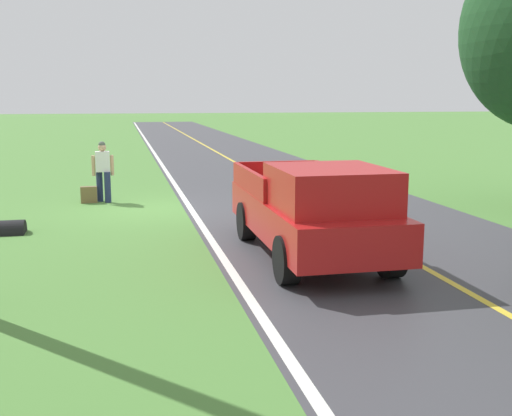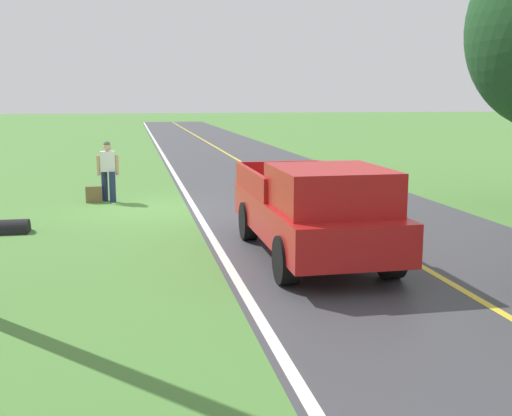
{
  "view_description": "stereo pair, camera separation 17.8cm",
  "coord_description": "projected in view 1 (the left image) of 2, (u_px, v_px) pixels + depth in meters",
  "views": [
    {
      "loc": [
        0.75,
        16.87,
        3.0
      ],
      "look_at": [
        -1.5,
        6.58,
        1.13
      ],
      "focal_mm": 44.03,
      "sensor_mm": 36.0,
      "label": 1
    },
    {
      "loc": [
        0.57,
        16.91,
        3.0
      ],
      "look_at": [
        -1.5,
        6.58,
        1.13
      ],
      "focal_mm": 44.03,
      "sensor_mm": 36.0,
      "label": 2
    }
  ],
  "objects": [
    {
      "name": "pickup_truck_passing",
      "position": [
        314.0,
        208.0,
        11.59
      ],
      "size": [
        2.11,
        5.4,
        1.82
      ],
      "color": "#B21919",
      "rests_on": "ground"
    },
    {
      "name": "hitchhiker_walking",
      "position": [
        103.0,
        168.0,
        17.99
      ],
      "size": [
        0.62,
        0.51,
        1.75
      ],
      "color": "navy",
      "rests_on": "ground"
    },
    {
      "name": "lane_edge_line",
      "position": [
        190.0,
        208.0,
        17.14
      ],
      "size": [
        0.16,
        117.6,
        0.0
      ],
      "primitive_type": "cube",
      "color": "silver",
      "rests_on": "ground"
    },
    {
      "name": "drainage_culvert",
      "position": [
        7.0,
        234.0,
        13.92
      ],
      "size": [
        0.8,
        0.6,
        0.6
      ],
      "primitive_type": "cylinder",
      "rotation": [
        0.0,
        1.57,
        0.0
      ],
      "color": "black",
      "rests_on": "ground"
    },
    {
      "name": "suitcase_carried",
      "position": [
        89.0,
        195.0,
        17.94
      ],
      "size": [
        0.47,
        0.21,
        0.47
      ],
      "primitive_type": "cube",
      "rotation": [
        0.0,
        0.0,
        1.6
      ],
      "color": "brown",
      "rests_on": "ground"
    },
    {
      "name": "lane_centre_line",
      "position": [
        309.0,
        203.0,
        17.85
      ],
      "size": [
        0.14,
        117.6,
        0.0
      ],
      "primitive_type": "cube",
      "color": "gold",
      "rests_on": "ground"
    },
    {
      "name": "ground_plane",
      "position": [
        150.0,
        209.0,
        16.91
      ],
      "size": [
        200.0,
        200.0,
        0.0
      ],
      "primitive_type": "plane",
      "color": "#4C7F38"
    },
    {
      "name": "road_surface",
      "position": [
        309.0,
        203.0,
        17.85
      ],
      "size": [
        7.14,
        120.0,
        0.0
      ],
      "primitive_type": "cube",
      "color": "#3D3D42",
      "rests_on": "ground"
    }
  ]
}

